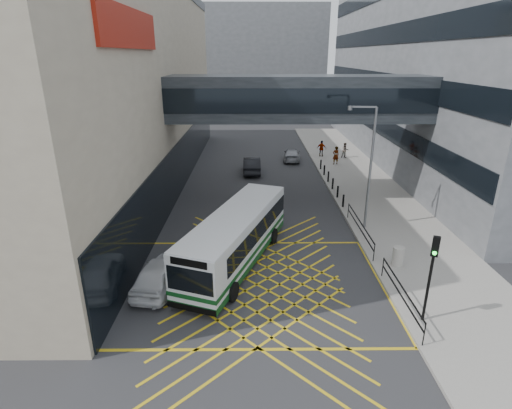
{
  "coord_description": "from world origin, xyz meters",
  "views": [
    {
      "loc": [
        -0.15,
        -16.54,
        10.33
      ],
      "look_at": [
        0.0,
        4.0,
        2.6
      ],
      "focal_mm": 28.0,
      "sensor_mm": 36.0,
      "label": 1
    }
  ],
  "objects_px": {
    "bus": "(237,236)",
    "car_silver": "(292,154)",
    "car_white": "(161,273)",
    "car_dark": "(252,165)",
    "pedestrian_a": "(336,155)",
    "pedestrian_b": "(345,150)",
    "street_lamp": "(368,161)",
    "traffic_light": "(432,267)",
    "pedestrian_c": "(322,149)",
    "litter_bin": "(398,256)"
  },
  "relations": [
    {
      "from": "bus",
      "to": "car_silver",
      "type": "height_order",
      "value": "bus"
    },
    {
      "from": "car_white",
      "to": "car_silver",
      "type": "distance_m",
      "value": 25.49
    },
    {
      "from": "car_dark",
      "to": "car_silver",
      "type": "relative_size",
      "value": 1.14
    },
    {
      "from": "car_dark",
      "to": "pedestrian_a",
      "type": "distance_m",
      "value": 8.57
    },
    {
      "from": "car_dark",
      "to": "pedestrian_a",
      "type": "height_order",
      "value": "pedestrian_a"
    },
    {
      "from": "pedestrian_b",
      "to": "car_white",
      "type": "bearing_deg",
      "value": -128.58
    },
    {
      "from": "bus",
      "to": "street_lamp",
      "type": "height_order",
      "value": "street_lamp"
    },
    {
      "from": "traffic_light",
      "to": "pedestrian_b",
      "type": "xyz_separation_m",
      "value": [
        2.75,
        27.45,
        -1.72
      ]
    },
    {
      "from": "car_white",
      "to": "car_dark",
      "type": "relative_size",
      "value": 0.99
    },
    {
      "from": "car_dark",
      "to": "pedestrian_a",
      "type": "bearing_deg",
      "value": -164.79
    },
    {
      "from": "car_white",
      "to": "street_lamp",
      "type": "xyz_separation_m",
      "value": [
        11.18,
        6.55,
        3.66
      ]
    },
    {
      "from": "pedestrian_a",
      "to": "pedestrian_c",
      "type": "bearing_deg",
      "value": -87.34
    },
    {
      "from": "car_dark",
      "to": "traffic_light",
      "type": "xyz_separation_m",
      "value": [
        6.99,
        -22.5,
        1.92
      ]
    },
    {
      "from": "street_lamp",
      "to": "car_silver",
      "type": "bearing_deg",
      "value": 105.4
    },
    {
      "from": "car_silver",
      "to": "pedestrian_b",
      "type": "bearing_deg",
      "value": -169.36
    },
    {
      "from": "car_dark",
      "to": "street_lamp",
      "type": "height_order",
      "value": "street_lamp"
    },
    {
      "from": "car_white",
      "to": "pedestrian_c",
      "type": "xyz_separation_m",
      "value": [
        11.62,
        25.18,
        0.26
      ]
    },
    {
      "from": "traffic_light",
      "to": "pedestrian_b",
      "type": "bearing_deg",
      "value": 108.41
    },
    {
      "from": "litter_bin",
      "to": "pedestrian_b",
      "type": "xyz_separation_m",
      "value": [
        2.21,
        22.81,
        0.28
      ]
    },
    {
      "from": "traffic_light",
      "to": "litter_bin",
      "type": "xyz_separation_m",
      "value": [
        0.53,
        4.64,
        -2.0
      ]
    },
    {
      "from": "car_white",
      "to": "car_silver",
      "type": "bearing_deg",
      "value": -100.83
    },
    {
      "from": "pedestrian_a",
      "to": "car_dark",
      "type": "bearing_deg",
      "value": 3.75
    },
    {
      "from": "bus",
      "to": "traffic_light",
      "type": "bearing_deg",
      "value": -14.65
    },
    {
      "from": "traffic_light",
      "to": "pedestrian_c",
      "type": "distance_m",
      "value": 28.16
    },
    {
      "from": "litter_bin",
      "to": "street_lamp",
      "type": "bearing_deg",
      "value": 96.91
    },
    {
      "from": "car_white",
      "to": "pedestrian_b",
      "type": "bearing_deg",
      "value": -111.33
    },
    {
      "from": "car_dark",
      "to": "traffic_light",
      "type": "height_order",
      "value": "traffic_light"
    },
    {
      "from": "bus",
      "to": "street_lamp",
      "type": "bearing_deg",
      "value": 48.34
    },
    {
      "from": "car_dark",
      "to": "traffic_light",
      "type": "distance_m",
      "value": 23.64
    },
    {
      "from": "street_lamp",
      "to": "pedestrian_b",
      "type": "bearing_deg",
      "value": 87.47
    },
    {
      "from": "car_silver",
      "to": "litter_bin",
      "type": "xyz_separation_m",
      "value": [
        3.39,
        -22.37,
        0.02
      ]
    },
    {
      "from": "traffic_light",
      "to": "litter_bin",
      "type": "height_order",
      "value": "traffic_light"
    },
    {
      "from": "bus",
      "to": "car_white",
      "type": "relative_size",
      "value": 2.21
    },
    {
      "from": "bus",
      "to": "car_dark",
      "type": "xyz_separation_m",
      "value": [
        0.74,
        17.2,
        -0.78
      ]
    },
    {
      "from": "car_dark",
      "to": "pedestrian_a",
      "type": "relative_size",
      "value": 2.63
    },
    {
      "from": "car_white",
      "to": "litter_bin",
      "type": "height_order",
      "value": "car_white"
    },
    {
      "from": "traffic_light",
      "to": "street_lamp",
      "type": "distance_m",
      "value": 9.64
    },
    {
      "from": "car_silver",
      "to": "pedestrian_a",
      "type": "xyz_separation_m",
      "value": [
        4.1,
        -2.18,
        0.41
      ]
    },
    {
      "from": "car_silver",
      "to": "bus",
      "type": "bearing_deg",
      "value": 83.44
    },
    {
      "from": "car_silver",
      "to": "street_lamp",
      "type": "bearing_deg",
      "value": 105.2
    },
    {
      "from": "car_white",
      "to": "pedestrian_c",
      "type": "height_order",
      "value": "pedestrian_c"
    },
    {
      "from": "bus",
      "to": "pedestrian_a",
      "type": "relative_size",
      "value": 5.76
    },
    {
      "from": "pedestrian_b",
      "to": "car_silver",
      "type": "bearing_deg",
      "value": 175.64
    },
    {
      "from": "car_white",
      "to": "car_silver",
      "type": "xyz_separation_m",
      "value": [
        8.38,
        24.07,
        -0.1
      ]
    },
    {
      "from": "car_silver",
      "to": "pedestrian_c",
      "type": "relative_size",
      "value": 2.46
    },
    {
      "from": "car_white",
      "to": "pedestrian_c",
      "type": "relative_size",
      "value": 2.78
    },
    {
      "from": "traffic_light",
      "to": "pedestrian_b",
      "type": "height_order",
      "value": "traffic_light"
    },
    {
      "from": "car_dark",
      "to": "pedestrian_c",
      "type": "distance_m",
      "value": 9.27
    },
    {
      "from": "car_silver",
      "to": "street_lamp",
      "type": "height_order",
      "value": "street_lamp"
    },
    {
      "from": "pedestrian_b",
      "to": "traffic_light",
      "type": "bearing_deg",
      "value": -104.6
    }
  ]
}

